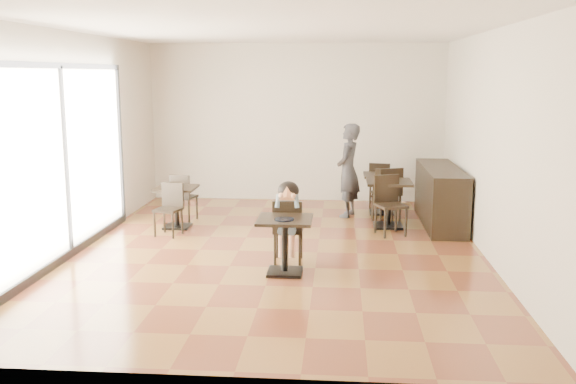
# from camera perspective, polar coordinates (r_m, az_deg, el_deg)

# --- Properties ---
(floor) EXTENTS (6.00, 8.00, 0.01)m
(floor) POSITION_cam_1_polar(r_m,az_deg,el_deg) (9.53, -0.91, -5.31)
(floor) COLOR brown
(floor) RESTS_ON ground
(ceiling) EXTENTS (6.00, 8.00, 0.01)m
(ceiling) POSITION_cam_1_polar(r_m,az_deg,el_deg) (9.19, -0.97, 14.27)
(ceiling) COLOR white
(ceiling) RESTS_ON floor
(wall_back) EXTENTS (6.00, 0.01, 3.20)m
(wall_back) POSITION_cam_1_polar(r_m,az_deg,el_deg) (13.19, 0.77, 6.16)
(wall_back) COLOR beige
(wall_back) RESTS_ON floor
(wall_front) EXTENTS (6.00, 0.01, 3.20)m
(wall_front) POSITION_cam_1_polar(r_m,az_deg,el_deg) (5.30, -5.18, -0.37)
(wall_front) COLOR beige
(wall_front) RESTS_ON floor
(wall_left) EXTENTS (0.01, 8.00, 3.20)m
(wall_left) POSITION_cam_1_polar(r_m,az_deg,el_deg) (9.97, -18.41, 4.23)
(wall_left) COLOR beige
(wall_left) RESTS_ON floor
(wall_right) EXTENTS (0.01, 8.00, 3.20)m
(wall_right) POSITION_cam_1_polar(r_m,az_deg,el_deg) (9.42, 17.59, 3.94)
(wall_right) COLOR beige
(wall_right) RESTS_ON floor
(storefront_window) EXTENTS (0.04, 4.50, 2.60)m
(storefront_window) POSITION_cam_1_polar(r_m,az_deg,el_deg) (9.53, -19.34, 2.70)
(storefront_window) COLOR white
(storefront_window) RESTS_ON floor
(child_table) EXTENTS (0.71, 0.71, 0.75)m
(child_table) POSITION_cam_1_polar(r_m,az_deg,el_deg) (8.41, -0.28, -4.82)
(child_table) COLOR black
(child_table) RESTS_ON floor
(child_chair) EXTENTS (0.40, 0.40, 0.90)m
(child_chair) POSITION_cam_1_polar(r_m,az_deg,el_deg) (8.92, 0.03, -3.43)
(child_chair) COLOR black
(child_chair) RESTS_ON floor
(child) EXTENTS (0.40, 0.56, 1.13)m
(child) POSITION_cam_1_polar(r_m,az_deg,el_deg) (8.90, 0.03, -2.70)
(child) COLOR slate
(child) RESTS_ON child_chair
(plate) EXTENTS (0.25, 0.25, 0.02)m
(plate) POSITION_cam_1_polar(r_m,az_deg,el_deg) (8.22, -0.34, -2.45)
(plate) COLOR black
(plate) RESTS_ON child_table
(pizza_slice) EXTENTS (0.26, 0.20, 0.06)m
(pizza_slice) POSITION_cam_1_polar(r_m,az_deg,el_deg) (8.62, -0.08, -0.31)
(pizza_slice) COLOR #E3CE70
(pizza_slice) RESTS_ON child
(adult_patron) EXTENTS (0.54, 0.70, 1.71)m
(adult_patron) POSITION_cam_1_polar(r_m,az_deg,el_deg) (11.75, 5.37, 1.92)
(adult_patron) COLOR #353439
(adult_patron) RESTS_ON floor
(cafe_table_mid) EXTENTS (0.98, 0.98, 0.80)m
(cafe_table_mid) POSITION_cam_1_polar(r_m,az_deg,el_deg) (11.08, 8.92, -1.06)
(cafe_table_mid) COLOR black
(cafe_table_mid) RESTS_ON floor
(cafe_table_left) EXTENTS (0.80, 0.80, 0.70)m
(cafe_table_left) POSITION_cam_1_polar(r_m,az_deg,el_deg) (11.07, -9.86, -1.35)
(cafe_table_left) COLOR black
(cafe_table_left) RESTS_ON floor
(cafe_table_back) EXTENTS (0.85, 0.85, 0.75)m
(cafe_table_back) POSITION_cam_1_polar(r_m,az_deg,el_deg) (12.15, 8.39, -0.16)
(cafe_table_back) COLOR black
(cafe_table_back) RESTS_ON floor
(chair_mid_a) EXTENTS (0.56, 0.56, 0.96)m
(chair_mid_a) POSITION_cam_1_polar(r_m,az_deg,el_deg) (11.60, 8.74, -0.13)
(chair_mid_a) COLOR black
(chair_mid_a) RESTS_ON floor
(chair_mid_b) EXTENTS (0.56, 0.56, 0.96)m
(chair_mid_b) POSITION_cam_1_polar(r_m,az_deg,el_deg) (10.52, 9.15, -1.23)
(chair_mid_b) COLOR black
(chair_mid_b) RESTS_ON floor
(chair_left_a) EXTENTS (0.46, 0.46, 0.85)m
(chair_left_a) POSITION_cam_1_polar(r_m,az_deg,el_deg) (11.58, -9.20, -0.45)
(chair_left_a) COLOR black
(chair_left_a) RESTS_ON floor
(chair_left_b) EXTENTS (0.46, 0.46, 0.85)m
(chair_left_b) POSITION_cam_1_polar(r_m,az_deg,el_deg) (10.54, -10.61, -1.58)
(chair_left_b) COLOR black
(chair_left_b) RESTS_ON floor
(chair_back_a) EXTENTS (0.49, 0.49, 0.90)m
(chair_back_a) POSITION_cam_1_polar(r_m,az_deg,el_deg) (12.68, 8.24, 0.63)
(chair_back_a) COLOR black
(chair_back_a) RESTS_ON floor
(chair_back_b) EXTENTS (0.49, 0.49, 0.90)m
(chair_back_b) POSITION_cam_1_polar(r_m,az_deg,el_deg) (11.60, 8.56, -0.29)
(chair_back_b) COLOR black
(chair_back_b) RESTS_ON floor
(service_counter) EXTENTS (0.60, 2.40, 1.00)m
(service_counter) POSITION_cam_1_polar(r_m,az_deg,el_deg) (11.45, 13.39, -0.34)
(service_counter) COLOR black
(service_counter) RESTS_ON floor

